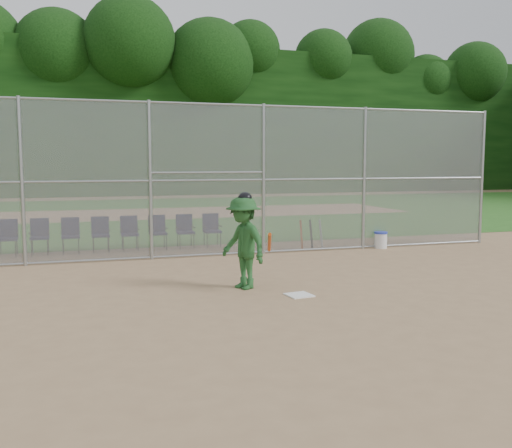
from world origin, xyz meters
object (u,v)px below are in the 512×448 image
object	(u,v)px
batter_at_plate	(243,242)
water_cooler	(381,240)
chair_0	(8,238)
home_plate	(299,295)

from	to	relation	value
batter_at_plate	water_cooler	bearing A→B (deg)	36.33
batter_at_plate	chair_0	size ratio (longest dim) A/B	1.97
home_plate	water_cooler	distance (m)	6.50
batter_at_plate	chair_0	world-z (taller)	batter_at_plate
batter_at_plate	water_cooler	size ratio (longest dim) A/B	3.98
home_plate	water_cooler	bearing A→B (deg)	47.02
water_cooler	chair_0	world-z (taller)	chair_0
chair_0	batter_at_plate	bearing A→B (deg)	-49.08
water_cooler	chair_0	bearing A→B (deg)	170.29
home_plate	water_cooler	xyz separation A→B (m)	(4.43, 4.75, 0.23)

